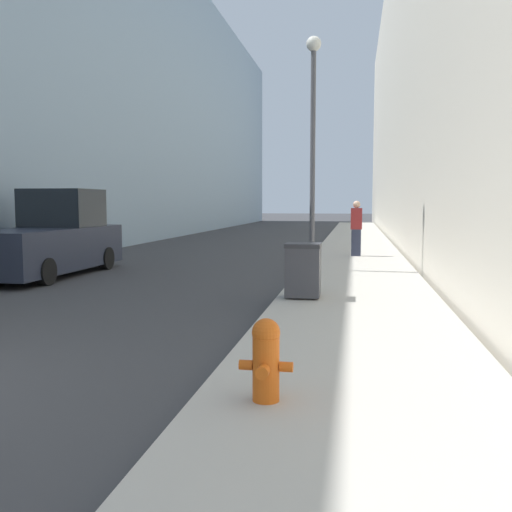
{
  "coord_description": "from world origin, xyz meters",
  "views": [
    {
      "loc": [
        5.2,
        -4.27,
        1.9
      ],
      "look_at": [
        1.42,
        17.4,
        -0.15
      ],
      "focal_mm": 40.0,
      "sensor_mm": 36.0,
      "label": 1
    }
  ],
  "objects_px": {
    "pickup_truck": "(50,240)",
    "lamppost": "(313,133)",
    "fire_hydrant": "(266,358)",
    "pedestrian_on_sidewalk": "(356,228)",
    "trash_bin": "(303,270)"
  },
  "relations": [
    {
      "from": "pickup_truck",
      "to": "lamppost",
      "type": "bearing_deg",
      "value": 9.16
    },
    {
      "from": "fire_hydrant",
      "to": "lamppost",
      "type": "distance_m",
      "value": 10.56
    },
    {
      "from": "lamppost",
      "to": "pickup_truck",
      "type": "height_order",
      "value": "lamppost"
    },
    {
      "from": "pickup_truck",
      "to": "pedestrian_on_sidewalk",
      "type": "xyz_separation_m",
      "value": [
        7.97,
        5.3,
        0.14
      ]
    },
    {
      "from": "trash_bin",
      "to": "pedestrian_on_sidewalk",
      "type": "relative_size",
      "value": 0.56
    },
    {
      "from": "pickup_truck",
      "to": "fire_hydrant",
      "type": "bearing_deg",
      "value": -51.33
    },
    {
      "from": "fire_hydrant",
      "to": "trash_bin",
      "type": "relative_size",
      "value": 0.73
    },
    {
      "from": "trash_bin",
      "to": "lamppost",
      "type": "height_order",
      "value": "lamppost"
    },
    {
      "from": "fire_hydrant",
      "to": "lamppost",
      "type": "xyz_separation_m",
      "value": [
        -0.36,
        10.07,
        3.15
      ]
    },
    {
      "from": "fire_hydrant",
      "to": "pedestrian_on_sidewalk",
      "type": "relative_size",
      "value": 0.41
    },
    {
      "from": "lamppost",
      "to": "fire_hydrant",
      "type": "bearing_deg",
      "value": -87.97
    },
    {
      "from": "lamppost",
      "to": "pickup_truck",
      "type": "bearing_deg",
      "value": -170.84
    },
    {
      "from": "lamppost",
      "to": "pedestrian_on_sidewalk",
      "type": "relative_size",
      "value": 3.27
    },
    {
      "from": "lamppost",
      "to": "pedestrian_on_sidewalk",
      "type": "bearing_deg",
      "value": 74.69
    },
    {
      "from": "trash_bin",
      "to": "pickup_truck",
      "type": "xyz_separation_m",
      "value": [
        -7.0,
        3.38,
        0.26
      ]
    }
  ]
}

